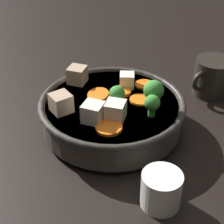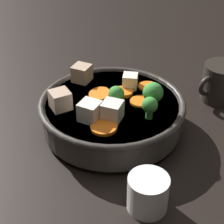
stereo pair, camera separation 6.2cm
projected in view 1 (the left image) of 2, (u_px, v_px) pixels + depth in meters
ground_plane at (112, 129)px, 0.73m from camera, size 3.00×3.00×0.00m
stirfry_bowl at (112, 111)px, 0.70m from camera, size 0.27×0.27×0.11m
tea_cup at (161, 189)px, 0.56m from camera, size 0.06×0.06×0.06m
dark_mug at (212, 77)px, 0.82m from camera, size 0.11×0.08×0.08m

